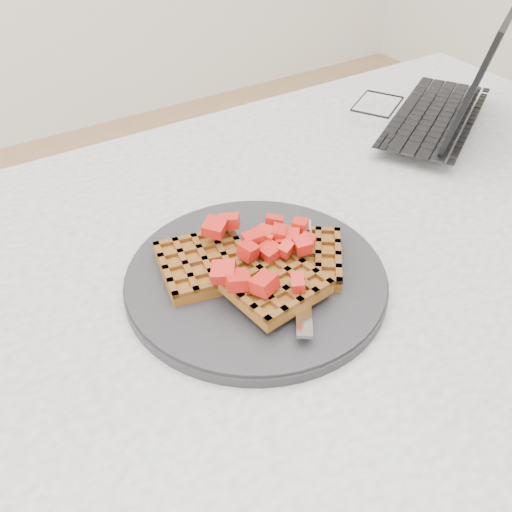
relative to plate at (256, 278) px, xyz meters
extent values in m
cube|color=silver|center=(0.12, 0.01, -0.02)|extent=(1.20, 0.80, 0.03)
cube|color=silver|center=(0.67, 0.36, -0.40)|extent=(0.06, 0.06, 0.72)
cylinder|color=black|center=(0.00, 0.00, 0.00)|extent=(0.29, 0.29, 0.02)
imported|color=black|center=(0.43, 0.21, 0.00)|extent=(0.36, 0.32, 0.02)
cube|color=black|center=(0.48, 0.12, 0.11)|extent=(0.26, 0.18, 0.18)
camera|label=1|loc=(-0.26, -0.40, 0.42)|focal=40.00mm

